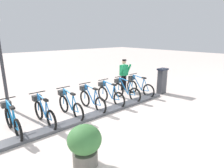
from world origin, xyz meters
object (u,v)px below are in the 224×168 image
object	(u,v)px
bike_docked_1	(125,90)
bike_docked_3	(91,99)
payment_kiosk	(162,81)
bike_docked_2	(109,94)
planter_bush	(85,144)
bike_docked_0	(139,87)
bike_docked_5	(44,112)
bike_docked_6	(12,120)
bike_docked_4	(69,105)
worker_near_rack	(124,74)
lamp_post	(0,49)

from	to	relation	value
bike_docked_1	bike_docked_3	xyz separation A→B (m)	(0.00, 1.89, 0.00)
payment_kiosk	bike_docked_2	size ratio (longest dim) A/B	0.74
bike_docked_2	payment_kiosk	bearing A→B (deg)	-100.87
planter_bush	bike_docked_0	bearing A→B (deg)	-61.39
bike_docked_3	bike_docked_1	bearing A→B (deg)	-90.00
bike_docked_3	bike_docked_5	size ratio (longest dim) A/B	1.00
bike_docked_1	bike_docked_6	bearing A→B (deg)	90.00
bike_docked_6	payment_kiosk	bearing A→B (deg)	-94.84
bike_docked_3	bike_docked_4	distance (m)	0.94
bike_docked_6	bike_docked_1	bearing A→B (deg)	-90.00
worker_near_rack	planter_bush	distance (m)	6.03
bike_docked_6	worker_near_rack	xyz separation A→B (m)	(1.04, -5.66, 0.48)
payment_kiosk	bike_docked_6	distance (m)	6.78
bike_docked_2	bike_docked_4	distance (m)	1.89
bike_docked_6	planter_bush	xyz separation A→B (m)	(-2.62, -0.87, 0.11)
bike_docked_0	payment_kiosk	bearing A→B (deg)	-117.75
bike_docked_3	planter_bush	size ratio (longest dim) A/B	1.77
payment_kiosk	bike_docked_6	xyz separation A→B (m)	(0.57, 6.76, -0.24)
bike_docked_1	bike_docked_5	bearing A→B (deg)	90.00
bike_docked_3	planter_bush	bearing A→B (deg)	143.13
bike_docked_4	bike_docked_5	distance (m)	0.94
bike_docked_1	lamp_post	xyz separation A→B (m)	(2.26, 4.37, 1.95)
bike_docked_4	bike_docked_2	bearing A→B (deg)	-90.00
bike_docked_3	bike_docked_5	world-z (taller)	same
bike_docked_3	worker_near_rack	bearing A→B (deg)	-69.72
bike_docked_1	bike_docked_5	xyz separation A→B (m)	(0.00, 3.78, 0.00)
bike_docked_2	bike_docked_0	bearing A→B (deg)	-90.00
bike_docked_6	worker_near_rack	bearing A→B (deg)	-79.56
bike_docked_2	bike_docked_3	distance (m)	0.94
bike_docked_3	planter_bush	world-z (taller)	bike_docked_3
bike_docked_2	worker_near_rack	size ratio (longest dim) A/B	1.04
lamp_post	bike_docked_1	bearing A→B (deg)	-117.35
bike_docked_3	lamp_post	size ratio (longest dim) A/B	0.48
bike_docked_3	bike_docked_2	bearing A→B (deg)	-90.00
bike_docked_2	lamp_post	bearing A→B (deg)	56.59
bike_docked_2	planter_bush	bearing A→B (deg)	131.99
bike_docked_1	bike_docked_6	distance (m)	4.72
bike_docked_1	bike_docked_0	bearing A→B (deg)	-90.00
bike_docked_1	bike_docked_6	world-z (taller)	same
bike_docked_5	lamp_post	distance (m)	3.04
bike_docked_6	worker_near_rack	size ratio (longest dim) A/B	1.04
lamp_post	planter_bush	xyz separation A→B (m)	(-4.88, -0.52, -1.84)
bike_docked_3	bike_docked_6	bearing A→B (deg)	90.00
worker_near_rack	bike_docked_6	bearing A→B (deg)	100.44
lamp_post	bike_docked_4	bearing A→B (deg)	-145.76
bike_docked_4	bike_docked_0	bearing A→B (deg)	-90.00
bike_docked_2	worker_near_rack	world-z (taller)	worker_near_rack
payment_kiosk	bike_docked_3	distance (m)	3.97
bike_docked_5	bike_docked_6	size ratio (longest dim) A/B	1.00
bike_docked_1	worker_near_rack	bearing A→B (deg)	-41.77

